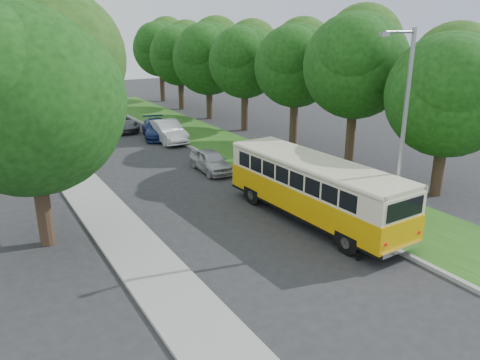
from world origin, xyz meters
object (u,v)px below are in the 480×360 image
lamppost_far (54,95)px  car_white (168,131)px  lamppost_near (402,131)px  car_grey (119,122)px  car_silver (211,161)px  car_blue (156,129)px  vintage_bus (314,191)px

lamppost_far → car_white: lamppost_far is taller
lamppost_far → car_white: size_ratio=1.60×
lamppost_near → car_grey: bearing=96.9°
car_white → car_grey: size_ratio=0.98×
car_silver → car_blue: size_ratio=0.79×
car_grey → vintage_bus: bearing=-86.8°
car_silver → car_white: (0.67, 8.19, 0.14)m
lamppost_far → vintage_bus: lamppost_far is taller
lamppost_near → car_blue: size_ratio=1.70×
lamppost_near → lamppost_far: 20.53m
lamppost_far → car_silver: 10.34m
vintage_bus → lamppost_near: bearing=-67.0°
vintage_bus → car_blue: vintage_bus is taller
car_blue → lamppost_near: bearing=-70.9°
car_blue → car_silver: bearing=-77.3°
lamppost_near → car_white: (-1.21, 19.95, -3.60)m
vintage_bus → car_silver: bearing=90.3°
vintage_bus → car_white: size_ratio=2.00×
car_blue → car_grey: size_ratio=0.98×
lamppost_far → lamppost_near: bearing=-64.3°
vintage_bus → car_silver: (-0.43, 8.73, -0.76)m
lamppost_far → car_silver: size_ratio=2.02×
lamppost_near → car_blue: 22.01m
car_silver → vintage_bus: bearing=-84.6°
vintage_bus → car_silver: size_ratio=2.53×
lamppost_far → vintage_bus: (7.45, -15.46, -2.72)m
lamppost_far → vintage_bus: bearing=-64.3°
car_white → car_blue: size_ratio=1.00×
car_blue → lamppost_far: bearing=-141.8°
car_silver → car_blue: car_blue is taller
car_silver → lamppost_near: bearing=-78.3°
lamppost_near → car_white: size_ratio=1.71×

